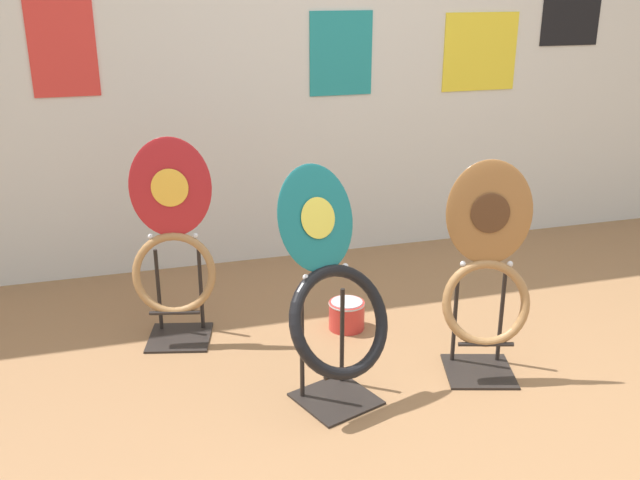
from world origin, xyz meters
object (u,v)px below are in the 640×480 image
Objects in this scene: toilet_seat_display_teal_sax at (334,305)px; paint_can at (347,314)px; toilet_seat_display_woodgrain at (486,274)px; toilet_seat_display_crimson_swirl at (173,250)px.

toilet_seat_display_teal_sax reaches higher than paint_can.
toilet_seat_display_teal_sax is 0.65m from toilet_seat_display_woodgrain.
toilet_seat_display_crimson_swirl is (-0.53, 0.68, 0.03)m from toilet_seat_display_teal_sax.
paint_can is at bearing 66.73° from toilet_seat_display_teal_sax.
toilet_seat_display_woodgrain is (0.65, 0.02, 0.04)m from toilet_seat_display_teal_sax.
toilet_seat_display_woodgrain is 5.25× the size of paint_can.
toilet_seat_display_crimson_swirl reaches higher than paint_can.
toilet_seat_display_crimson_swirl is at bearing 150.83° from toilet_seat_display_woodgrain.
toilet_seat_display_woodgrain is at bearing 2.17° from toilet_seat_display_teal_sax.
toilet_seat_display_teal_sax is 5.33× the size of paint_can.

